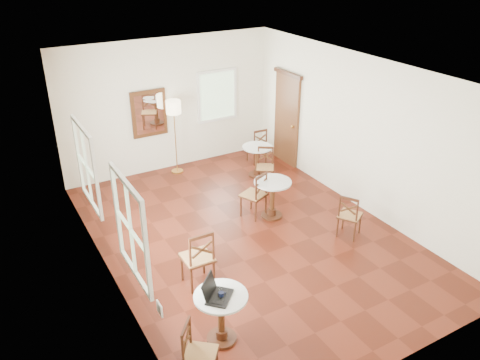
% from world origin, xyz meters
% --- Properties ---
extents(ground, '(7.00, 7.00, 0.00)m').
position_xyz_m(ground, '(0.00, 0.00, 0.00)').
color(ground, '#531B0E').
rests_on(ground, ground).
extents(room_shell, '(5.02, 7.02, 3.01)m').
position_xyz_m(room_shell, '(-0.06, 0.27, 1.89)').
color(room_shell, white).
rests_on(room_shell, ground).
extents(cafe_table_near, '(0.71, 0.71, 0.75)m').
position_xyz_m(cafe_table_near, '(-1.62, -2.04, 0.46)').
color(cafe_table_near, '#3F1E0F').
rests_on(cafe_table_near, ground).
extents(cafe_table_mid, '(0.72, 0.72, 0.76)m').
position_xyz_m(cafe_table_mid, '(0.75, 0.36, 0.47)').
color(cafe_table_mid, '#3F1E0F').
rests_on(cafe_table_mid, ground).
extents(cafe_table_back, '(0.67, 0.67, 0.71)m').
position_xyz_m(cafe_table_back, '(1.46, 2.06, 0.44)').
color(cafe_table_back, '#3F1E0F').
rests_on(cafe_table_back, ground).
extents(chair_near_a, '(0.47, 0.47, 1.00)m').
position_xyz_m(chair_near_a, '(-1.38, -0.81, 0.50)').
color(chair_near_a, '#3F1E0F').
rests_on(chair_near_a, ground).
extents(chair_near_b, '(0.55, 0.55, 0.85)m').
position_xyz_m(chair_near_b, '(-2.18, -2.50, 0.43)').
color(chair_near_b, '#3F1E0F').
rests_on(chair_near_b, ground).
extents(chair_mid_a, '(0.56, 0.56, 0.92)m').
position_xyz_m(chair_mid_a, '(0.47, 0.56, 0.46)').
color(chair_mid_a, '#3F1E0F').
rests_on(chair_mid_a, ground).
extents(chair_mid_b, '(0.53, 0.53, 0.84)m').
position_xyz_m(chair_mid_b, '(1.57, -0.90, 0.42)').
color(chair_mid_b, '#3F1E0F').
rests_on(chair_mid_b, ground).
extents(chair_back_a, '(0.40, 0.40, 0.87)m').
position_xyz_m(chair_back_a, '(1.85, 2.70, 0.43)').
color(chair_back_a, '#3F1E0F').
rests_on(chair_back_a, ground).
extents(chair_back_b, '(0.53, 0.53, 0.83)m').
position_xyz_m(chair_back_b, '(1.39, 1.62, 0.41)').
color(chair_back_b, '#3F1E0F').
rests_on(chair_back_b, ground).
extents(floor_lamp, '(0.33, 0.33, 1.71)m').
position_xyz_m(floor_lamp, '(-0.04, 3.15, 1.45)').
color(floor_lamp, '#BF8C3F').
rests_on(floor_lamp, ground).
extents(laptop, '(0.49, 0.49, 0.27)m').
position_xyz_m(laptop, '(-1.70, -2.02, 0.82)').
color(laptop, black).
rests_on(laptop, cafe_table_near).
extents(mouse, '(0.11, 0.07, 0.04)m').
position_xyz_m(mouse, '(-1.68, -1.87, 0.77)').
color(mouse, black).
rests_on(mouse, cafe_table_near).
extents(navy_mug, '(0.10, 0.07, 0.08)m').
position_xyz_m(navy_mug, '(-1.64, -2.07, 0.79)').
color(navy_mug, black).
rests_on(navy_mug, cafe_table_near).
extents(water_glass, '(0.06, 0.06, 0.10)m').
position_xyz_m(water_glass, '(-1.63, -2.02, 0.80)').
color(water_glass, white).
rests_on(water_glass, cafe_table_near).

